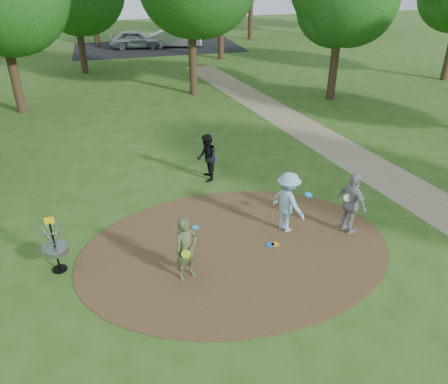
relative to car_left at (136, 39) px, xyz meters
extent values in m
plane|color=#2D5119|center=(-0.16, -30.06, -0.73)|extent=(100.00, 100.00, 0.00)
cylinder|color=#47301C|center=(-0.16, -30.06, -0.72)|extent=(8.40, 8.40, 0.02)
cube|color=#8C7A5B|center=(6.34, -28.06, -0.73)|extent=(7.55, 39.89, 0.01)
cube|color=black|center=(1.84, -0.06, -0.73)|extent=(14.00, 8.00, 0.01)
imported|color=#4C5A34|center=(-1.64, -30.87, 0.10)|extent=(0.71, 0.60, 1.66)
cylinder|color=#B5E018|center=(-1.69, -31.12, 0.14)|extent=(0.22, 0.08, 0.22)
imported|color=#93C2DB|center=(1.49, -29.54, 0.16)|extent=(1.08, 1.32, 1.79)
cylinder|color=#0B8DCA|center=(2.10, -29.54, 0.31)|extent=(0.26, 0.26, 0.08)
imported|color=black|center=(0.05, -25.86, 0.10)|extent=(0.72, 0.88, 1.67)
cylinder|color=blue|center=(0.29, -25.84, 0.01)|extent=(0.23, 0.11, 0.22)
imported|color=#939496|center=(3.13, -30.12, 0.17)|extent=(0.68, 1.14, 1.81)
cylinder|color=white|center=(2.95, -30.16, 0.43)|extent=(0.23, 0.13, 0.22)
cylinder|color=#1B9EDA|center=(-0.99, -28.80, -0.70)|extent=(0.22, 0.22, 0.02)
cylinder|color=blue|center=(0.78, -30.17, -0.70)|extent=(0.22, 0.22, 0.02)
cylinder|color=red|center=(-1.27, -28.78, -0.70)|extent=(0.22, 0.22, 0.02)
imported|color=#A7ACAF|center=(0.00, 0.00, 0.00)|extent=(4.47, 2.20, 1.46)
imported|color=#AEB0B6|center=(3.33, -0.43, -0.01)|extent=(4.62, 2.34, 1.45)
cylinder|color=orange|center=(0.92, -30.20, -0.70)|extent=(0.22, 0.22, 0.02)
cylinder|color=black|center=(-4.66, -29.76, -0.06)|extent=(0.05, 0.05, 1.35)
cylinder|color=black|center=(-4.66, -29.76, -0.71)|extent=(0.36, 0.36, 0.04)
cylinder|color=gray|center=(-4.66, -29.76, -0.11)|extent=(0.60, 0.60, 0.16)
torus|color=gray|center=(-4.66, -29.76, -0.03)|extent=(0.63, 0.63, 0.03)
torus|color=gray|center=(-4.66, -29.76, 0.52)|extent=(0.58, 0.58, 0.02)
cube|color=yellow|center=(-4.66, -29.76, 0.72)|extent=(0.22, 0.02, 0.18)
cylinder|color=#332316|center=(-7.16, -16.06, 1.17)|extent=(0.44, 0.44, 3.80)
cylinder|color=#332316|center=(1.84, -15.06, 1.36)|extent=(0.44, 0.44, 4.18)
cylinder|color=#332316|center=(8.84, -18.06, 1.07)|extent=(0.44, 0.44, 3.61)
sphere|color=#194813|center=(8.84, -18.06, 4.15)|extent=(4.62, 4.62, 4.62)
cylinder|color=#332316|center=(-4.16, -8.06, 0.98)|extent=(0.44, 0.44, 3.42)
cylinder|color=#332316|center=(5.84, -6.06, 1.45)|extent=(0.44, 0.44, 4.37)
camera|label=1|loc=(-3.00, -39.20, 6.17)|focal=35.00mm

